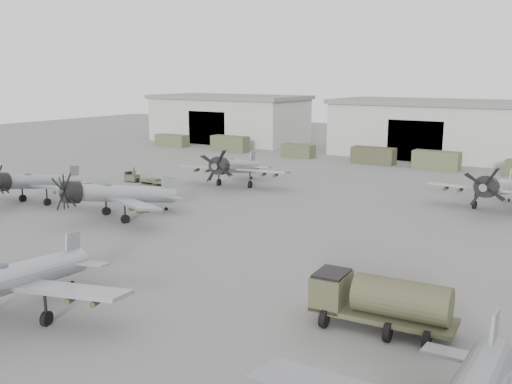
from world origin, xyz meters
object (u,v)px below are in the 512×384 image
(aircraft_mid_0, at_px, (32,182))
(aircraft_far_1, at_px, (497,187))
(tug_trailer, at_px, (140,179))
(fuel_tanker, at_px, (381,299))
(aircraft_near_1, at_px, (10,280))
(aircraft_mid_1, at_px, (113,194))
(aircraft_far_0, at_px, (234,167))
(ground_crew, at_px, (134,174))

(aircraft_mid_0, relative_size, aircraft_far_1, 0.93)
(tug_trailer, bearing_deg, fuel_tanker, -30.83)
(aircraft_mid_0, bearing_deg, tug_trailer, 82.79)
(aircraft_near_1, bearing_deg, aircraft_mid_1, 105.48)
(tug_trailer, bearing_deg, aircraft_near_1, -55.85)
(aircraft_far_0, xyz_separation_m, ground_crew, (-11.87, -3.64, -1.46))
(aircraft_mid_0, bearing_deg, fuel_tanker, -15.51)
(aircraft_mid_1, height_order, ground_crew, aircraft_mid_1)
(aircraft_mid_0, bearing_deg, aircraft_near_1, -41.37)
(aircraft_mid_1, xyz_separation_m, fuel_tanker, (27.61, -8.41, -0.68))
(aircraft_near_1, height_order, aircraft_mid_1, aircraft_near_1)
(aircraft_near_1, xyz_separation_m, ground_crew, (-23.05, 31.96, -1.41))
(aircraft_mid_0, distance_m, fuel_tanker, 39.77)
(aircraft_mid_0, height_order, tug_trailer, aircraft_mid_0)
(ground_crew, bearing_deg, fuel_tanker, -119.77)
(aircraft_mid_1, bearing_deg, aircraft_far_1, 55.39)
(fuel_tanker, distance_m, ground_crew, 45.14)
(aircraft_mid_0, xyz_separation_m, ground_crew, (-0.26, 14.05, -1.28))
(ground_crew, bearing_deg, tug_trailer, -103.30)
(ground_crew, bearing_deg, aircraft_mid_1, -140.65)
(fuel_tanker, bearing_deg, aircraft_far_0, 131.80)
(aircraft_far_1, bearing_deg, aircraft_mid_0, -148.09)
(aircraft_near_1, relative_size, ground_crew, 7.26)
(aircraft_near_1, xyz_separation_m, fuel_tanker, (16.06, 9.44, -0.71))
(aircraft_far_0, distance_m, ground_crew, 12.50)
(aircraft_mid_0, distance_m, aircraft_mid_1, 11.25)
(aircraft_mid_0, bearing_deg, ground_crew, 87.83)
(fuel_tanker, relative_size, tug_trailer, 1.19)
(aircraft_mid_1, bearing_deg, tug_trailer, 144.56)
(aircraft_near_1, relative_size, aircraft_far_0, 0.97)
(aircraft_far_1, bearing_deg, ground_crew, -166.40)
(aircraft_mid_0, relative_size, aircraft_far_0, 0.92)
(aircraft_far_1, relative_size, fuel_tanker, 1.75)
(aircraft_near_1, xyz_separation_m, aircraft_far_0, (-11.19, 35.60, 0.05))
(aircraft_far_0, distance_m, fuel_tanker, 37.78)
(aircraft_mid_1, bearing_deg, ground_crew, 147.08)
(aircraft_far_1, xyz_separation_m, tug_trailer, (-37.84, -7.32, -1.84))
(aircraft_far_0, xyz_separation_m, fuel_tanker, (27.25, -26.16, -0.76))
(tug_trailer, bearing_deg, aircraft_mid_0, -94.44)
(ground_crew, bearing_deg, aircraft_far_1, -79.63)
(aircraft_mid_1, height_order, aircraft_far_1, aircraft_far_1)
(aircraft_far_1, bearing_deg, fuel_tanker, -86.50)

